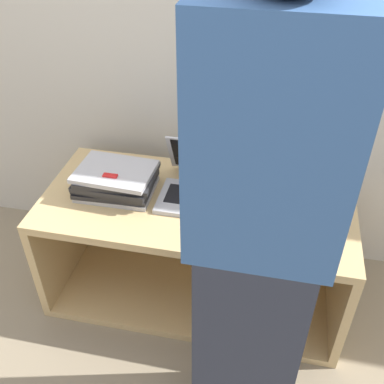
{
  "coord_description": "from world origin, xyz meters",
  "views": [
    {
      "loc": [
        0.29,
        -1.15,
        1.73
      ],
      "look_at": [
        0.0,
        0.21,
        0.67
      ],
      "focal_mm": 42.0,
      "sensor_mm": 36.0,
      "label": 1
    }
  ],
  "objects": [
    {
      "name": "wall_back",
      "position": [
        0.0,
        0.72,
        1.2
      ],
      "size": [
        8.0,
        0.05,
        2.4
      ],
      "color": "beige",
      "rests_on": "ground_plane"
    },
    {
      "name": "laptop_stack_right",
      "position": [
        0.35,
        0.31,
        0.61
      ],
      "size": [
        0.34,
        0.26,
        0.12
      ],
      "color": "gray",
      "rests_on": "cart"
    },
    {
      "name": "ground_plane",
      "position": [
        0.0,
        0.0,
        0.0
      ],
      "size": [
        12.0,
        12.0,
        0.0
      ],
      "primitive_type": "plane",
      "color": "gray"
    },
    {
      "name": "inventory_tag",
      "position": [
        -0.35,
        0.25,
        0.68
      ],
      "size": [
        0.06,
        0.02,
        0.01
      ],
      "color": "red",
      "rests_on": "laptop_stack_left"
    },
    {
      "name": "cart",
      "position": [
        0.0,
        0.37,
        0.28
      ],
      "size": [
        1.32,
        0.61,
        0.55
      ],
      "color": "tan",
      "rests_on": "ground_plane"
    },
    {
      "name": "person",
      "position": [
        0.28,
        -0.22,
        0.88
      ],
      "size": [
        0.4,
        0.53,
        1.74
      ],
      "color": "#2D3342",
      "rests_on": "ground_plane"
    },
    {
      "name": "laptop_stack_left",
      "position": [
        -0.35,
        0.3,
        0.61
      ],
      "size": [
        0.35,
        0.26,
        0.12
      ],
      "color": "#B7B7BC",
      "rests_on": "cart"
    },
    {
      "name": "laptop_open",
      "position": [
        0.0,
        0.36,
        0.6
      ],
      "size": [
        0.32,
        0.34,
        0.23
      ],
      "color": "#B7B7BC",
      "rests_on": "cart"
    }
  ]
}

